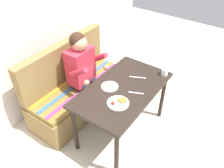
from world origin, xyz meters
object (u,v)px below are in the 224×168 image
plate_eggs (110,87)px  knife (138,77)px  couch (76,90)px  fork (136,93)px  table (123,94)px  coffee_mug (165,72)px  person (85,69)px  plate_breakfast (118,103)px

plate_eggs → knife: plate_eggs is taller
couch → knife: (0.27, -0.80, 0.40)m
fork → table: bearing=69.8°
couch → knife: 0.94m
coffee_mug → person: bearing=119.1°
plate_eggs → coffee_mug: (0.58, -0.40, 0.04)m
plate_breakfast → couch: bearing=74.5°
plate_breakfast → knife: bearing=7.4°
plate_eggs → knife: size_ratio=0.98×
person → fork: (-0.02, -0.76, -0.01)m
table → coffee_mug: bearing=-28.2°
couch → plate_breakfast: 0.99m
plate_breakfast → person: bearing=68.7°
person → fork: size_ratio=7.13×
table → knife: knife is taller
person → coffee_mug: person is taller
couch → knife: size_ratio=7.20×
plate_breakfast → knife: plate_breakfast is taller
couch → person: (0.03, -0.17, 0.41)m
coffee_mug → knife: 0.34m
plate_breakfast → plate_eggs: (0.17, 0.23, -0.00)m
coffee_mug → fork: (-0.50, 0.10, -0.04)m
fork → knife: same height
plate_breakfast → knife: 0.52m
person → plate_eggs: bearing=-102.5°
table → fork: bearing=-85.7°
plate_breakfast → knife: size_ratio=1.17×
plate_eggs → fork: (0.08, -0.30, -0.01)m
couch → fork: couch is taller
couch → person: 0.45m
person → coffee_mug: 0.99m
coffee_mug → knife: coffee_mug is taller
person → couch: bearing=99.6°
couch → table: bearing=-90.0°
table → plate_eggs: plate_eggs is taller
table → knife: size_ratio=6.00×
plate_breakfast → coffee_mug: coffee_mug is taller
fork → knife: size_ratio=0.85×
plate_eggs → couch: bearing=83.5°
table → person: size_ratio=0.99×
coffee_mug → fork: size_ratio=0.69×
fork → person: bearing=64.2°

